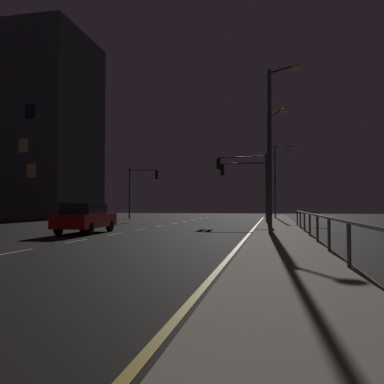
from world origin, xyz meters
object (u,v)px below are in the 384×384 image
Objects in this scene: street_lamp_corner at (274,135)px; street_lamp_across_street at (272,157)px; traffic_light_mid_left at (245,174)px; street_lamp_mid_block at (279,174)px; traffic_light_overhead_east at (142,183)px; car at (85,218)px; traffic_light_near_right at (245,178)px.

street_lamp_corner reaches higher than street_lamp_across_street.
street_lamp_mid_block is at bearing 73.39° from traffic_light_mid_left.
traffic_light_overhead_east is 22.58m from street_lamp_across_street.
street_lamp_across_street is at bearing 21.88° from car.
street_lamp_mid_block reaches higher than traffic_light_overhead_east.
car is at bearing -119.15° from traffic_light_near_right.
street_lamp_across_street reaches higher than traffic_light_near_right.
traffic_light_overhead_east is 0.84× the size of street_lamp_across_street.
street_lamp_across_street is (9.59, 3.85, 3.40)m from car.
traffic_light_near_right is (11.75, -8.31, -0.19)m from traffic_light_overhead_east.
street_lamp_across_street is at bearing -77.96° from traffic_light_mid_left.
street_lamp_mid_block reaches higher than traffic_light_near_right.
street_lamp_across_street is (13.91, -17.79, 0.34)m from traffic_light_overhead_east.
traffic_light_overhead_east is at bearing 144.73° from traffic_light_near_right.
street_lamp_mid_block is 1.02× the size of street_lamp_corner.
street_lamp_across_street is (2.34, -10.96, 0.03)m from traffic_light_mid_left.
traffic_light_mid_left is at bearing 102.04° from street_lamp_across_street.
car is at bearing -112.40° from street_lamp_mid_block.
car is 10.49m from street_lamp_corner.
street_lamp_corner is at bearing -80.79° from traffic_light_mid_left.
street_lamp_across_street is (-0.67, -21.05, -0.67)m from street_lamp_mid_block.
traffic_light_overhead_east is (-4.32, 21.64, 3.07)m from car.
traffic_light_mid_left reaches higher than traffic_light_overhead_east.
street_lamp_mid_block is 25.28m from street_lamp_corner.
car is at bearing -158.12° from street_lamp_across_street.
traffic_light_mid_left is at bearing 96.84° from traffic_light_near_right.
street_lamp_corner is (9.72, -0.38, 3.93)m from car.
traffic_light_near_right is at bearing 102.84° from street_lamp_across_street.
car is 0.58× the size of street_lamp_corner.
car is 15.53m from traffic_light_near_right.
car is 10.88m from street_lamp_across_street.
car is 0.89× the size of traffic_light_near_right.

